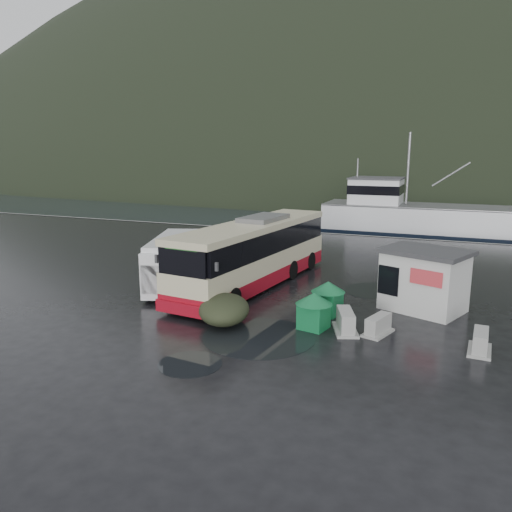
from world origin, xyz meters
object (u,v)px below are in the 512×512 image
at_px(waste_bin_right, 327,314).
at_px(jersey_barrier_c, 479,352).
at_px(waste_bin_left, 313,328).
at_px(dome_tent, 224,323).
at_px(white_van, 177,287).
at_px(ticket_kiosk, 422,310).
at_px(jersey_barrier_a, 345,331).
at_px(coach_bus, 254,285).
at_px(fishing_trawler, 436,225).
at_px(jersey_barrier_b, 378,334).

distance_m(waste_bin_right, jersey_barrier_c, 6.11).
bearing_deg(waste_bin_left, dome_tent, -168.74).
xyz_separation_m(white_van, ticket_kiosk, (11.72, 0.79, 0.00)).
xyz_separation_m(waste_bin_right, jersey_barrier_a, (1.12, -1.71, 0.00)).
distance_m(white_van, dome_tent, 5.93).
relative_size(coach_bus, waste_bin_right, 8.59).
bearing_deg(waste_bin_right, ticket_kiosk, 29.95).
bearing_deg(dome_tent, coach_bus, 100.33).
xyz_separation_m(waste_bin_left, fishing_trawler, (3.14, 30.21, 0.00)).
relative_size(white_van, waste_bin_right, 4.30).
bearing_deg(ticket_kiosk, waste_bin_left, -111.35).
xyz_separation_m(white_van, jersey_barrier_c, (13.88, -3.24, 0.00)).
relative_size(dome_tent, ticket_kiosk, 0.83).
distance_m(jersey_barrier_b, fishing_trawler, 29.89).
height_order(waste_bin_left, jersey_barrier_a, waste_bin_left).
xyz_separation_m(coach_bus, fishing_trawler, (7.66, 25.20, 0.00)).
xyz_separation_m(coach_bus, jersey_barrier_a, (5.73, -4.85, 0.00)).
xyz_separation_m(white_van, jersey_barrier_b, (10.39, -2.84, 0.00)).
bearing_deg(ticket_kiosk, jersey_barrier_c, -39.91).
xyz_separation_m(coach_bus, waste_bin_left, (4.52, -5.00, 0.00)).
xyz_separation_m(coach_bus, white_van, (-3.47, -1.83, 0.00)).
bearing_deg(ticket_kiosk, dome_tent, -125.24).
relative_size(jersey_barrier_b, fishing_trawler, 0.06).
relative_size(waste_bin_right, jersey_barrier_a, 0.87).
relative_size(waste_bin_left, fishing_trawler, 0.06).
height_order(waste_bin_left, fishing_trawler, fishing_trawler).
height_order(coach_bus, dome_tent, coach_bus).
bearing_deg(ticket_kiosk, white_van, -154.20).
bearing_deg(jersey_barrier_c, ticket_kiosk, 118.16).
bearing_deg(waste_bin_right, dome_tent, -144.43).
distance_m(coach_bus, white_van, 3.92).
xyz_separation_m(coach_bus, jersey_barrier_c, (10.41, -5.07, 0.00)).
bearing_deg(dome_tent, jersey_barrier_b, 9.82).
xyz_separation_m(waste_bin_right, jersey_barrier_c, (5.80, -1.93, 0.00)).
height_order(jersey_barrier_a, jersey_barrier_b, jersey_barrier_a).
bearing_deg(coach_bus, fishing_trawler, 79.83).
distance_m(white_van, waste_bin_left, 8.59).
height_order(coach_bus, jersey_barrier_a, coach_bus).
distance_m(waste_bin_left, jersey_barrier_b, 2.42).
distance_m(white_van, fishing_trawler, 29.24).
bearing_deg(coach_bus, white_van, -145.38).
bearing_deg(jersey_barrier_c, jersey_barrier_b, 173.51).
xyz_separation_m(coach_bus, jersey_barrier_b, (6.93, -4.68, 0.00)).
distance_m(jersey_barrier_b, jersey_barrier_c, 3.51).
height_order(waste_bin_left, waste_bin_right, waste_bin_left).
distance_m(coach_bus, fishing_trawler, 26.34).
height_order(white_van, jersey_barrier_a, white_van).
relative_size(white_van, ticket_kiosk, 1.79).
height_order(waste_bin_right, ticket_kiosk, ticket_kiosk).
relative_size(white_van, jersey_barrier_c, 4.14).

